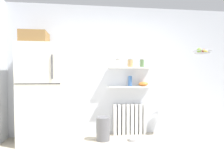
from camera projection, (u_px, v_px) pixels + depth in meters
ground_plane at (139, 166)px, 2.64m from camera, size 7.04×7.04×0.00m
back_wall at (120, 71)px, 4.12m from camera, size 7.04×0.10×2.60m
refrigerator at (42, 91)px, 3.58m from camera, size 0.75×0.67×1.98m
radiator at (130, 119)px, 4.06m from camera, size 0.68×0.12×0.62m
wall_shelf_lower at (130, 87)px, 4.00m from camera, size 0.87×0.22×0.02m
wall_shelf_upper at (130, 68)px, 3.99m from camera, size 0.87×0.22×0.02m
storage_jar_0 at (118, 63)px, 3.95m from camera, size 0.10×0.10×0.16m
storage_jar_1 at (130, 63)px, 3.98m from camera, size 0.10×0.10×0.17m
storage_jar_2 at (142, 63)px, 4.01m from camera, size 0.08×0.08×0.17m
vase at (130, 81)px, 4.00m from camera, size 0.08×0.08×0.21m
shelf_bowl at (143, 84)px, 4.04m from camera, size 0.19×0.19×0.09m
trash_bin at (103, 129)px, 3.68m from camera, size 0.25×0.25×0.43m
pet_food_bowl at (134, 139)px, 3.67m from camera, size 0.21×0.21×0.05m
hanging_fruit_basket at (202, 51)px, 3.71m from camera, size 0.33×0.33×0.10m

